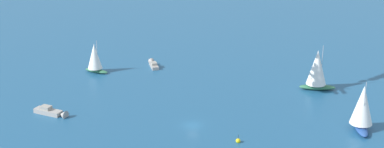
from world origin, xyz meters
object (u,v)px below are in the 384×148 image
(sailboat_trailing, at_px, (95,58))
(marker_buoy, at_px, (238,141))
(sailboat_ahead, at_px, (362,107))
(motorboat_mid_cluster, at_px, (153,64))
(sailboat_inshore, at_px, (317,70))
(motorboat_outer_ring_a, at_px, (52,112))

(sailboat_trailing, distance_m, marker_buoy, 61.32)
(sailboat_trailing, height_order, sailboat_ahead, sailboat_ahead)
(sailboat_ahead, distance_m, marker_buoy, 30.61)
(motorboat_mid_cluster, relative_size, marker_buoy, 3.70)
(sailboat_trailing, bearing_deg, sailboat_inshore, -121.27)
(sailboat_ahead, bearing_deg, motorboat_mid_cluster, 29.88)
(sailboat_inshore, bearing_deg, sailboat_trailing, 58.73)
(sailboat_trailing, relative_size, marker_buoy, 4.82)
(sailboat_ahead, xyz_separation_m, motorboat_outer_ring_a, (32.29, 68.14, -4.98))
(sailboat_ahead, distance_m, motorboat_mid_cluster, 69.30)
(sailboat_trailing, distance_m, motorboat_mid_cluster, 18.44)
(motorboat_mid_cluster, xyz_separation_m, marker_buoy, (-56.75, -4.45, -0.21))
(motorboat_outer_ring_a, distance_m, marker_buoy, 48.00)
(motorboat_outer_ring_a, relative_size, marker_buoy, 3.91)
(sailboat_inshore, xyz_separation_m, sailboat_trailing, (33.85, 55.72, -1.25))
(motorboat_outer_ring_a, bearing_deg, sailboat_ahead, -115.36)
(sailboat_ahead, xyz_separation_m, motorboat_mid_cluster, (59.92, 34.43, -5.10))
(sailboat_trailing, bearing_deg, motorboat_outer_ring_a, 150.51)
(sailboat_inshore, distance_m, motorboat_mid_cluster, 50.86)
(motorboat_mid_cluster, bearing_deg, motorboat_outer_ring_a, 129.35)
(sailboat_inshore, xyz_separation_m, marker_buoy, (-23.06, 33.28, -5.49))
(sailboat_trailing, xyz_separation_m, sailboat_ahead, (-60.08, -52.42, 1.07))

